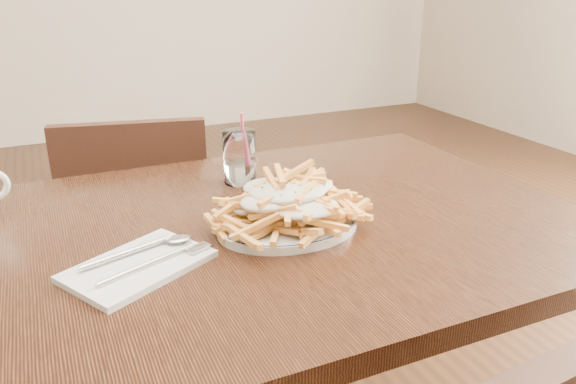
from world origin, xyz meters
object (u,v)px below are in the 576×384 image
chair_far (141,236)px  fries_plate (288,224)px  table (257,261)px  loaded_fries (288,198)px  water_glass (240,160)px

chair_far → fries_plate: (0.16, -0.67, 0.29)m
table → loaded_fries: size_ratio=4.38×
table → fries_plate: bearing=-47.8°
loaded_fries → water_glass: (0.00, 0.26, -0.01)m
fries_plate → water_glass: (0.00, 0.26, 0.04)m
table → loaded_fries: loaded_fries is taller
table → fries_plate: (0.04, -0.05, 0.09)m
loaded_fries → fries_plate: bearing=135.0°
chair_far → water_glass: water_glass is taller
fries_plate → water_glass: bearing=89.1°
chair_far → loaded_fries: 0.77m
table → water_glass: bearing=77.8°
fries_plate → table: bearing=132.2°
fries_plate → chair_far: bearing=103.2°
fries_plate → loaded_fries: 0.05m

